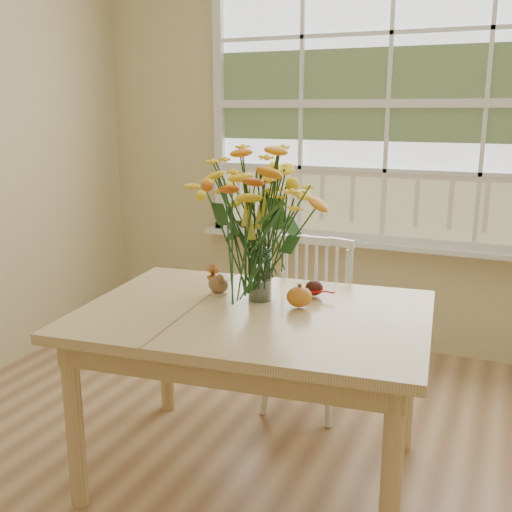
% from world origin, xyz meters
% --- Properties ---
extents(wall_back, '(4.00, 0.02, 2.70)m').
position_xyz_m(wall_back, '(0.00, 2.25, 1.35)').
color(wall_back, beige).
rests_on(wall_back, floor).
extents(window, '(2.42, 0.12, 1.74)m').
position_xyz_m(window, '(0.00, 2.21, 1.53)').
color(window, silver).
rests_on(window, wall_back).
extents(dining_table, '(1.47, 1.12, 0.73)m').
position_xyz_m(dining_table, '(-0.17, 0.60, 0.64)').
color(dining_table, tan).
rests_on(dining_table, floor).
extents(windsor_chair, '(0.41, 0.39, 0.86)m').
position_xyz_m(windsor_chair, '(-0.17, 1.32, 0.48)').
color(windsor_chair, white).
rests_on(windsor_chair, floor).
extents(flower_vase, '(0.46, 0.46, 0.55)m').
position_xyz_m(flower_vase, '(-0.20, 0.74, 1.07)').
color(flower_vase, white).
rests_on(flower_vase, dining_table).
extents(pumpkin, '(0.11, 0.11, 0.08)m').
position_xyz_m(pumpkin, '(-0.02, 0.71, 0.78)').
color(pumpkin, orange).
rests_on(pumpkin, dining_table).
extents(turkey_figurine, '(0.11, 0.09, 0.12)m').
position_xyz_m(turkey_figurine, '(-0.40, 0.73, 0.78)').
color(turkey_figurine, '#CCB78C').
rests_on(turkey_figurine, dining_table).
extents(dark_gourd, '(0.12, 0.08, 0.07)m').
position_xyz_m(dark_gourd, '(-0.01, 0.87, 0.77)').
color(dark_gourd, '#38160F').
rests_on(dark_gourd, dining_table).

